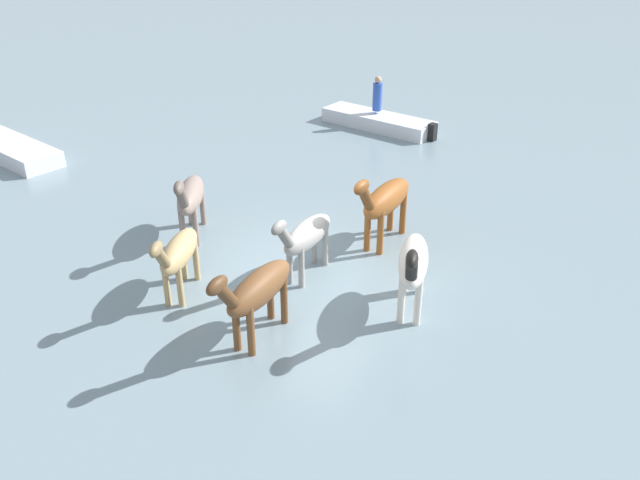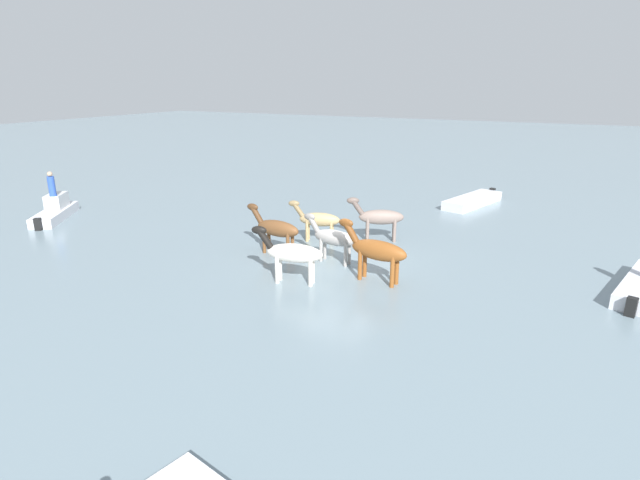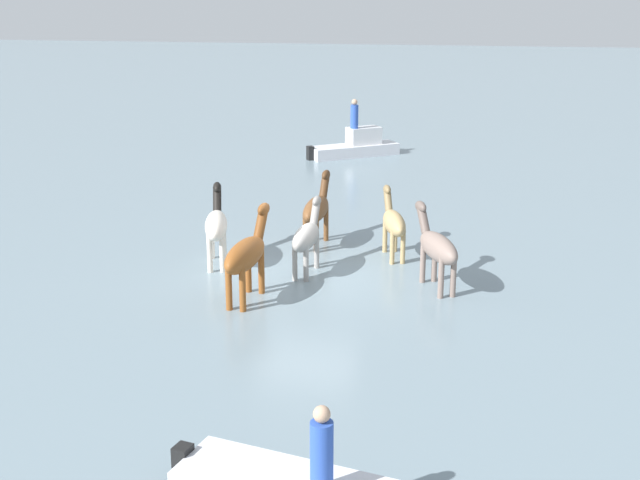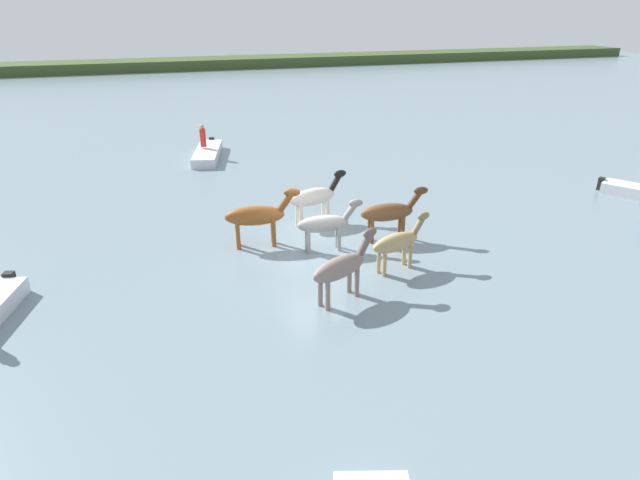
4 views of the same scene
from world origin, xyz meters
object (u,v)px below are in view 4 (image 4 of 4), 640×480
Objects in this scene: horse_dun_straggler at (258,216)px; person_spotter_bow at (203,136)px; horse_lead at (398,242)px; horse_mid_herd at (341,267)px; horse_dark_mare at (389,212)px; boat_launch_far at (208,155)px; horse_rear_stallion at (325,224)px; horse_chestnut_trailing at (314,197)px.

horse_dun_straggler is 12.18m from person_spotter_bow.
horse_lead is at bearing -31.79° from horse_dun_straggler.
horse_dun_straggler reaches higher than horse_mid_herd.
horse_dark_mare is 0.53× the size of boat_launch_far.
horse_rear_stallion is at bearing -78.73° from person_spotter_bow.
person_spotter_bow is (-2.04, 16.44, 0.10)m from horse_mid_herd.
horse_mid_herd is 1.06× the size of horse_lead.
horse_dark_mare is at bearing -3.88° from horse_dun_straggler.
boat_launch_far is (-0.39, 11.95, -0.94)m from horse_dun_straggler.
horse_chestnut_trailing is 2.07× the size of person_spotter_bow.
boat_launch_far is (-2.83, 10.56, -0.89)m from horse_chestnut_trailing.
horse_chestnut_trailing is 4.65m from horse_lead.
boat_launch_far is at bearing 115.22° from horse_dark_mare.
horse_dun_straggler is (-4.47, 0.89, 0.07)m from horse_dark_mare.
horse_dun_straggler is 4.85m from horse_lead.
person_spotter_bow is (-2.98, 10.78, 0.08)m from horse_chestnut_trailing.
horse_lead is 0.98× the size of horse_rear_stallion.
horse_dark_mare reaches higher than horse_rear_stallion.
horse_dark_mare is 2.29m from horse_lead.
horse_chestnut_trailing reaches higher than person_spotter_bow.
horse_dark_mare is at bearing 8.27° from horse_rear_stallion.
horse_dun_straggler is at bearing 173.25° from horse_dark_mare.
horse_lead is (-0.70, -2.18, -0.09)m from horse_dark_mare.
person_spotter_bow is (-0.16, 0.22, 0.96)m from boat_launch_far.
horse_dun_straggler is (-2.44, -1.39, 0.06)m from horse_chestnut_trailing.
horse_dark_mare reaches higher than horse_mid_herd.
boat_launch_far is at bearing 99.25° from horse_dun_straggler.
horse_rear_stallion reaches higher than boat_launch_far.
horse_mid_herd is 0.51× the size of boat_launch_far.
horse_dun_straggler is 4.53m from horse_mid_herd.
horse_chestnut_trailing is 11.18m from person_spotter_bow.
horse_lead is 2.64m from horse_rear_stallion.
horse_rear_stallion is at bearing -172.09° from horse_dark_mare.
horse_dark_mare is 4.51m from horse_mid_herd.
horse_dark_mare reaches higher than person_spotter_bow.
horse_dun_straggler is at bearing 14.67° from boat_launch_far.
horse_mid_herd reaches higher than horse_rear_stallion.
horse_mid_herd is (-0.95, -5.66, -0.02)m from horse_chestnut_trailing.
horse_dun_straggler is 1.16× the size of horse_rear_stallion.
horse_chestnut_trailing reaches higher than horse_rear_stallion.
horse_mid_herd is at bearing -82.94° from person_spotter_bow.
horse_mid_herd is at bearing -167.54° from horse_lead.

